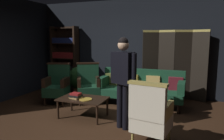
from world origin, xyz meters
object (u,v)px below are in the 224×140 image
folding_screen (174,64)px  book_red_leather (76,94)px  book_black_cloth (76,96)px  book_tan_leather (76,97)px  armchair_wing_right (88,84)px  standing_figure (123,75)px  velvet_couch (141,87)px  armchair_wing_left (57,84)px  potted_plant (78,79)px  brass_tray (86,99)px  bookshelf (65,58)px  armchair_gilt_accent (150,115)px  coffee_table (83,100)px

folding_screen → book_red_leather: size_ratio=9.43×
book_black_cloth → book_tan_leather: bearing=-90.0°
armchair_wing_right → standing_figure: (1.35, -1.26, 0.54)m
folding_screen → velvet_couch: 1.21m
standing_figure → armchair_wing_left: bearing=156.1°
potted_plant → brass_tray: potted_plant is taller
velvet_couch → book_tan_leather: size_ratio=9.41×
folding_screen → armchair_wing_right: (-2.05, -1.14, -0.50)m
armchair_wing_left → book_black_cloth: 1.22m
brass_tray → folding_screen: bearing=54.9°
bookshelf → armchair_wing_right: 1.82m
book_tan_leather → book_black_cloth: bearing=90.0°
bookshelf → velvet_couch: bookshelf is taller
armchair_gilt_accent → armchair_wing_left: bearing=153.2°
folding_screen → book_red_leather: folding_screen is taller
armchair_gilt_accent → brass_tray: 1.57m
velvet_couch → armchair_gilt_accent: (0.61, -2.01, 0.03)m
book_red_leather → brass_tray: 0.26m
armchair_gilt_accent → book_black_cloth: bearing=160.1°
folding_screen → potted_plant: 2.76m
book_tan_leather → brass_tray: book_tan_leather is taller
folding_screen → book_red_leather: bearing=-129.3°
potted_plant → book_black_cloth: 1.72m
potted_plant → book_red_leather: bearing=-62.0°
coffee_table → brass_tray: 0.14m
brass_tray → armchair_gilt_accent: bearing=-22.1°
folding_screen → armchair_wing_right: bearing=-150.9°
book_tan_leather → armchair_wing_left: bearing=143.0°
coffee_table → book_tan_leather: size_ratio=4.44×
armchair_gilt_accent → book_tan_leather: 1.81m
coffee_table → brass_tray: (0.11, -0.08, 0.05)m
bookshelf → book_tan_leather: bookshelf is taller
folding_screen → armchair_wing_left: folding_screen is taller
bookshelf → book_black_cloth: size_ratio=8.91×
armchair_wing_left → potted_plant: armchair_wing_left is taller
book_black_cloth → armchair_wing_right: bearing=102.6°
potted_plant → book_black_cloth: (0.81, -1.52, -0.02)m
coffee_table → armchair_wing_right: bearing=110.5°
coffee_table → armchair_gilt_accent: armchair_gilt_accent is taller
potted_plant → book_red_leather: (0.81, -1.52, 0.02)m
standing_figure → book_tan_leather: standing_figure is taller
velvet_couch → standing_figure: (0.01, -1.59, 0.57)m
coffee_table → armchair_wing_left: (-1.11, 0.68, 0.12)m
velvet_couch → potted_plant: size_ratio=2.47×
folding_screen → armchair_wing_right: size_ratio=1.83×
folding_screen → potted_plant: bearing=-165.2°
armchair_wing_left → standing_figure: size_ratio=0.61×
potted_plant → book_black_cloth: potted_plant is taller
brass_tray → armchair_wing_left: bearing=148.1°
armchair_gilt_accent → book_black_cloth: 1.81m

